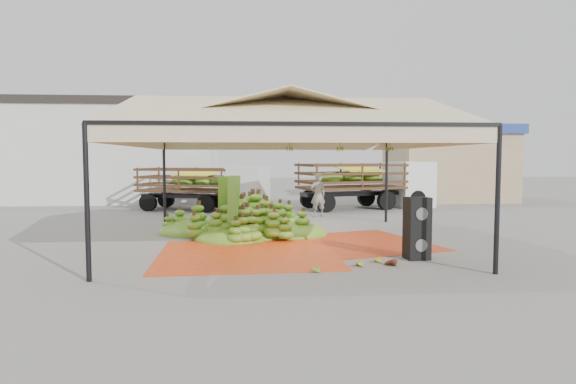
{
  "coord_description": "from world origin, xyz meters",
  "views": [
    {
      "loc": [
        -0.9,
        -13.24,
        2.33
      ],
      "look_at": [
        0.2,
        1.5,
        1.3
      ],
      "focal_mm": 30.0,
      "sensor_mm": 36.0,
      "label": 1
    }
  ],
  "objects": [
    {
      "name": "tarp_right",
      "position": [
        1.96,
        -0.29,
        0.01
      ],
      "size": [
        4.56,
        4.68,
        0.01
      ],
      "primitive_type": "cube",
      "rotation": [
        0.0,
        0.0,
        0.29
      ],
      "color": "#C44512",
      "rests_on": "ground"
    },
    {
      "name": "building_tan",
      "position": [
        10.0,
        13.0,
        2.07
      ],
      "size": [
        6.3,
        5.3,
        4.1
      ],
      "color": "tan",
      "rests_on": "ground"
    },
    {
      "name": "ground",
      "position": [
        0.0,
        0.0,
        0.0
      ],
      "size": [
        90.0,
        90.0,
        0.0
      ],
      "primitive_type": "plane",
      "color": "slate",
      "rests_on": "ground"
    },
    {
      "name": "hand_red_a",
      "position": [
        3.35,
        -1.71,
        0.09
      ],
      "size": [
        0.42,
        0.37,
        0.17
      ],
      "primitive_type": "ellipsoid",
      "rotation": [
        0.0,
        0.0,
        -0.15
      ],
      "color": "#592214",
      "rests_on": "ground"
    },
    {
      "name": "speaker_stack",
      "position": [
        2.9,
        -2.46,
        0.72
      ],
      "size": [
        0.57,
        0.51,
        1.44
      ],
      "rotation": [
        0.0,
        0.0,
        0.1
      ],
      "color": "black",
      "rests_on": "ground"
    },
    {
      "name": "building_white",
      "position": [
        -10.0,
        14.0,
        2.71
      ],
      "size": [
        14.3,
        6.3,
        5.4
      ],
      "color": "silver",
      "rests_on": "ground"
    },
    {
      "name": "tarp_left",
      "position": [
        -1.03,
        -1.64,
        0.01
      ],
      "size": [
        4.43,
        4.24,
        0.01
      ],
      "primitive_type": "cube",
      "rotation": [
        0.0,
        0.0,
        0.04
      ],
      "color": "#E34615",
      "rests_on": "ground"
    },
    {
      "name": "banana_heap",
      "position": [
        -1.1,
        1.55,
        0.58
      ],
      "size": [
        6.39,
        5.69,
        1.17
      ],
      "primitive_type": "ellipsoid",
      "rotation": [
        0.0,
        0.0,
        0.25
      ],
      "color": "#3C7518",
      "rests_on": "ground"
    },
    {
      "name": "hanging_bunches",
      "position": [
        1.69,
        0.84,
        2.62
      ],
      "size": [
        3.24,
        0.24,
        0.2
      ],
      "color": "#3B7317",
      "rests_on": "ground"
    },
    {
      "name": "hand_yellow_b",
      "position": [
        1.33,
        -3.15,
        0.09
      ],
      "size": [
        0.41,
        0.34,
        0.18
      ],
      "primitive_type": "ellipsoid",
      "rotation": [
        0.0,
        0.0,
        -0.05
      ],
      "color": "gold",
      "rests_on": "ground"
    },
    {
      "name": "hand_red_b",
      "position": [
        2.04,
        -3.17,
        0.11
      ],
      "size": [
        0.57,
        0.52,
        0.21
      ],
      "primitive_type": "ellipsoid",
      "rotation": [
        0.0,
        0.0,
        0.35
      ],
      "color": "#542013",
      "rests_on": "ground"
    },
    {
      "name": "banana_leaves",
      "position": [
        -1.48,
        0.29,
        0.0
      ],
      "size": [
        0.96,
        1.36,
        3.7
      ],
      "primitive_type": null,
      "color": "#397E21",
      "rests_on": "ground"
    },
    {
      "name": "truck_right",
      "position": [
        4.68,
        8.96,
        1.34
      ],
      "size": [
        6.68,
        3.76,
        2.17
      ],
      "rotation": [
        0.0,
        0.0,
        0.27
      ],
      "color": "#4C2D19",
      "rests_on": "ground"
    },
    {
      "name": "hand_green",
      "position": [
        0.33,
        -3.58,
        0.09
      ],
      "size": [
        0.48,
        0.43,
        0.18
      ],
      "primitive_type": "ellipsoid",
      "rotation": [
        0.0,
        0.0,
        -0.29
      ],
      "color": "#457E1A",
      "rests_on": "ground"
    },
    {
      "name": "vendor",
      "position": [
        1.72,
        5.81,
        0.87
      ],
      "size": [
        0.72,
        0.56,
        1.75
      ],
      "primitive_type": "imported",
      "rotation": [
        0.0,
        0.0,
        3.38
      ],
      "color": "gray",
      "rests_on": "ground"
    },
    {
      "name": "truck_left",
      "position": [
        -2.87,
        8.47,
        1.21
      ],
      "size": [
        6.05,
        3.54,
        1.97
      ],
      "rotation": [
        0.0,
        0.0,
        -0.3
      ],
      "color": "#4B3619",
      "rests_on": "ground"
    },
    {
      "name": "canopy_tent",
      "position": [
        0.0,
        0.0,
        3.3
      ],
      "size": [
        8.1,
        8.1,
        4.0
      ],
      "color": "black",
      "rests_on": "ground"
    },
    {
      "name": "hand_yellow_a",
      "position": [
        1.82,
        -2.77,
        0.09
      ],
      "size": [
        0.45,
        0.39,
        0.18
      ],
      "primitive_type": "ellipsoid",
      "rotation": [
        0.0,
        0.0,
        -0.19
      ],
      "color": "gold",
      "rests_on": "ground"
    }
  ]
}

